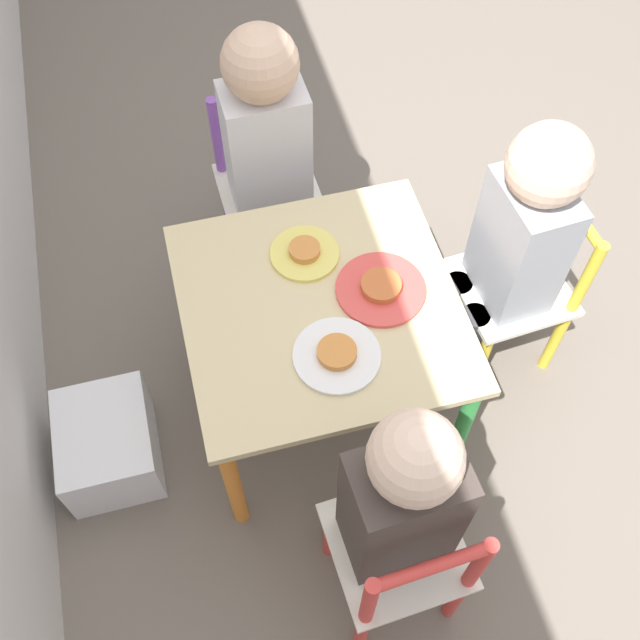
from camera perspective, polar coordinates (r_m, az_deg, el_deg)
ground_plane at (r=1.99m, az=0.00°, el=-5.78°), size 6.00×6.00×0.00m
kids_table at (r=1.66m, az=0.00°, el=0.08°), size 0.60×0.60×0.44m
chair_yellow at (r=1.92m, az=14.88°, el=2.35°), size 0.28×0.28×0.52m
chair_red at (r=1.58m, az=6.16°, el=-17.69°), size 0.28×0.28×0.52m
chair_purple at (r=2.07m, az=-4.04°, el=9.98°), size 0.27×0.27×0.52m
child_front at (r=1.72m, az=14.79°, el=6.09°), size 0.21×0.23×0.79m
child_left at (r=1.41m, az=5.99°, el=-13.37°), size 0.22×0.21×0.76m
child_right at (r=1.87m, az=-4.02°, el=13.38°), size 0.22×0.20×0.79m
plate_front at (r=1.63m, az=4.65°, el=2.43°), size 0.20×0.20×0.03m
plate_left at (r=1.53m, az=1.29°, el=-2.66°), size 0.18×0.18×0.03m
plate_right at (r=1.68m, az=-1.18°, el=5.16°), size 0.16×0.16×0.03m
storage_bin at (r=1.90m, az=-15.81°, el=-9.12°), size 0.27×0.22×0.18m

